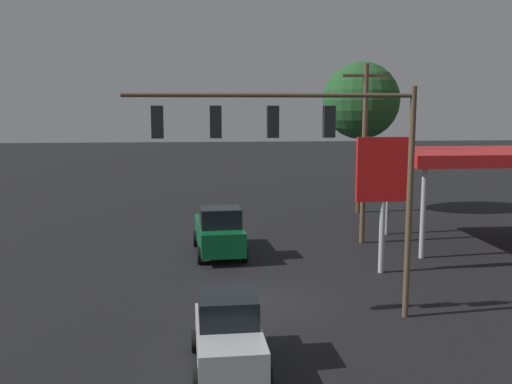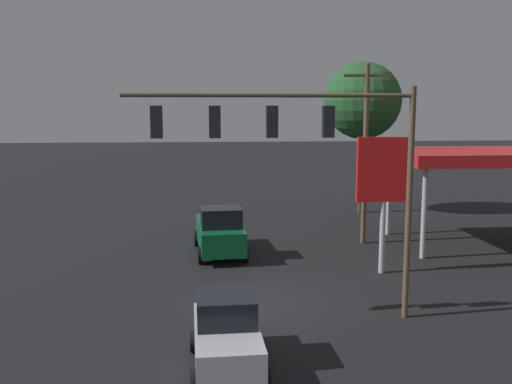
# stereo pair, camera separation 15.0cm
# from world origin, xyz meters

# --- Properties ---
(ground_plane) EXTENTS (200.00, 200.00, 0.00)m
(ground_plane) POSITION_xyz_m (0.00, 0.00, 0.00)
(ground_plane) COLOR black
(traffic_signal_assembly) EXTENTS (9.26, 0.43, 7.65)m
(traffic_signal_assembly) POSITION_xyz_m (-1.02, 1.96, 5.86)
(traffic_signal_assembly) COLOR brown
(traffic_signal_assembly) RESTS_ON ground
(utility_pole) EXTENTS (2.40, 0.26, 9.16)m
(utility_pole) POSITION_xyz_m (-6.18, -8.55, 4.86)
(utility_pole) COLOR brown
(utility_pole) RESTS_ON ground
(gas_station_canopy) EXTENTS (11.95, 6.36, 4.85)m
(gas_station_canopy) POSITION_xyz_m (-13.49, -7.91, 4.50)
(gas_station_canopy) COLOR red
(gas_station_canopy) RESTS_ON ground
(price_sign) EXTENTS (2.34, 0.27, 5.78)m
(price_sign) POSITION_xyz_m (-5.48, -3.19, 4.16)
(price_sign) COLOR #B7B7BC
(price_sign) RESTS_ON ground
(pickup_parked) EXTENTS (2.52, 5.32, 2.40)m
(pickup_parked) POSITION_xyz_m (1.30, -6.89, 1.11)
(pickup_parked) COLOR #0C592D
(pickup_parked) RESTS_ON ground
(hatchback_crossing) EXTENTS (2.04, 3.84, 1.97)m
(hatchback_crossing) POSITION_xyz_m (1.45, 5.21, 0.95)
(hatchback_crossing) COLOR silver
(hatchback_crossing) RESTS_ON ground
(street_tree) EXTENTS (5.03, 5.03, 9.97)m
(street_tree) POSITION_xyz_m (-8.41, -17.19, 7.42)
(street_tree) COLOR #4C331E
(street_tree) RESTS_ON ground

